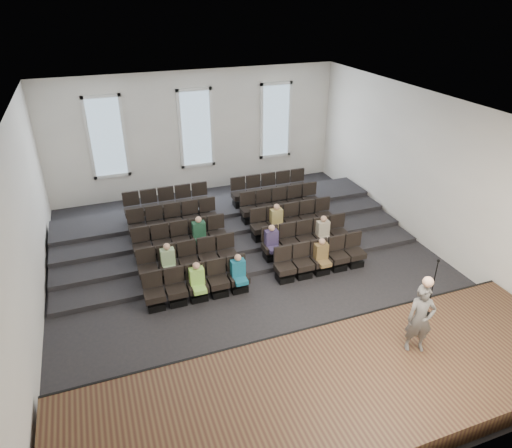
# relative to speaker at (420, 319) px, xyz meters

# --- Properties ---
(ground) EXTENTS (14.00, 14.00, 0.00)m
(ground) POSITION_rel_speaker_xyz_m (-2.13, 4.78, -1.35)
(ground) COLOR black
(ground) RESTS_ON ground
(ceiling) EXTENTS (12.00, 14.00, 0.02)m
(ceiling) POSITION_rel_speaker_xyz_m (-2.13, 4.78, 3.66)
(ceiling) COLOR white
(ceiling) RESTS_ON ground
(wall_back) EXTENTS (12.00, 0.04, 5.00)m
(wall_back) POSITION_rel_speaker_xyz_m (-2.13, 11.80, 1.15)
(wall_back) COLOR white
(wall_back) RESTS_ON ground
(wall_front) EXTENTS (12.00, 0.04, 5.00)m
(wall_front) POSITION_rel_speaker_xyz_m (-2.13, -2.24, 1.15)
(wall_front) COLOR white
(wall_front) RESTS_ON ground
(wall_left) EXTENTS (0.04, 14.00, 5.00)m
(wall_left) POSITION_rel_speaker_xyz_m (-8.15, 4.78, 1.15)
(wall_left) COLOR white
(wall_left) RESTS_ON ground
(wall_right) EXTENTS (0.04, 14.00, 5.00)m
(wall_right) POSITION_rel_speaker_xyz_m (3.89, 4.78, 1.15)
(wall_right) COLOR white
(wall_right) RESTS_ON ground
(stage) EXTENTS (11.80, 3.60, 0.50)m
(stage) POSITION_rel_speaker_xyz_m (-2.13, -0.32, -1.10)
(stage) COLOR #4F3A22
(stage) RESTS_ON ground
(stage_lip) EXTENTS (11.80, 0.06, 0.52)m
(stage_lip) POSITION_rel_speaker_xyz_m (-2.13, 1.45, -1.10)
(stage_lip) COLOR black
(stage_lip) RESTS_ON ground
(risers) EXTENTS (11.80, 4.80, 0.60)m
(risers) POSITION_rel_speaker_xyz_m (-2.13, 7.95, -1.15)
(risers) COLOR black
(risers) RESTS_ON ground
(seating_rows) EXTENTS (6.80, 4.70, 1.67)m
(seating_rows) POSITION_rel_speaker_xyz_m (-2.13, 6.32, -0.67)
(seating_rows) COLOR black
(seating_rows) RESTS_ON ground
(windows) EXTENTS (8.44, 0.10, 3.24)m
(windows) POSITION_rel_speaker_xyz_m (-2.13, 11.74, 1.35)
(windows) COLOR white
(windows) RESTS_ON wall_back
(audience) EXTENTS (5.45, 2.64, 1.10)m
(audience) POSITION_rel_speaker_xyz_m (-2.13, 5.10, -0.53)
(audience) COLOR #98D957
(audience) RESTS_ON seating_rows
(speaker) EXTENTS (0.72, 0.60, 1.69)m
(speaker) POSITION_rel_speaker_xyz_m (0.00, 0.00, 0.00)
(speaker) COLOR #5B5956
(speaker) RESTS_ON stage
(mic_stand) EXTENTS (0.28, 0.28, 1.66)m
(mic_stand) POSITION_rel_speaker_xyz_m (1.05, 0.87, -0.35)
(mic_stand) COLOR black
(mic_stand) RESTS_ON stage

